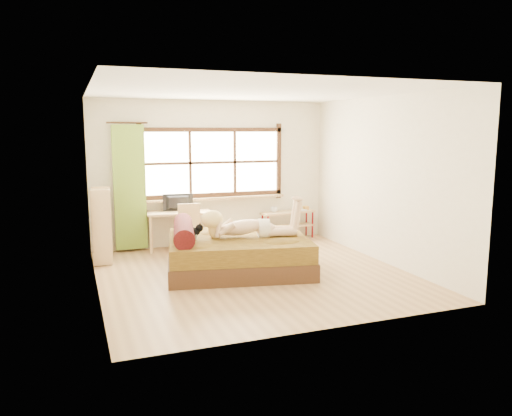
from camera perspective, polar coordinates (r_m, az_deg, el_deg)
name	(u,v)px	position (r m, az deg, el deg)	size (l,w,h in m)	color
floor	(254,274)	(7.60, -0.25, -7.57)	(4.50, 4.50, 0.00)	#9E754C
ceiling	(254,91)	(7.31, -0.27, 13.18)	(4.50, 4.50, 0.00)	white
wall_back	(213,173)	(9.46, -4.98, 3.99)	(4.50, 4.50, 0.00)	silver
wall_front	(328,207)	(5.29, 8.19, 0.06)	(4.50, 4.50, 0.00)	silver
wall_left	(93,192)	(6.89, -18.11, 1.75)	(4.50, 4.50, 0.00)	silver
wall_right	(384,180)	(8.37, 14.37, 3.11)	(4.50, 4.50, 0.00)	silver
window	(213,165)	(9.42, -4.95, 4.94)	(2.80, 0.16, 1.46)	#FFEDBF
curtain	(130,188)	(9.07, -14.24, 2.27)	(0.55, 0.10, 2.20)	#659C2A
bed	(235,252)	(7.73, -2.43, -5.08)	(2.42, 2.09, 0.81)	#341E0F
woman	(248,216)	(7.62, -0.87, -0.96)	(1.49, 0.43, 0.64)	#D2AA87
kitten	(191,231)	(7.56, -7.49, -2.59)	(0.32, 0.13, 0.26)	black
desk	(179,217)	(9.10, -8.78, -0.98)	(1.18, 0.65, 0.70)	tan
monitor	(178,203)	(9.11, -8.88, 0.61)	(0.54, 0.07, 0.31)	black
chair	(190,226)	(8.79, -7.56, -2.10)	(0.44, 0.44, 0.88)	tan
pipe_shelf	(288,219)	(9.92, 3.72, -1.23)	(1.15, 0.42, 0.64)	tan
cup	(274,210)	(9.77, 2.07, -0.18)	(0.13, 0.13, 0.10)	gray
book	(297,210)	(9.97, 4.72, -0.26)	(0.18, 0.25, 0.02)	gray
bookshelf	(102,225)	(8.52, -17.20, -1.89)	(0.34, 0.55, 1.22)	tan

